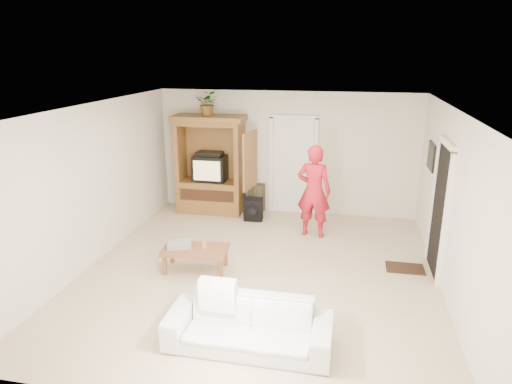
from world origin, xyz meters
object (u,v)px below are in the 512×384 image
Objects in this scene: coffee_table at (195,251)px; man at (314,191)px; sofa at (249,325)px; armoire at (211,171)px.

man is at bearing 41.31° from coffee_table.
man is 0.90× the size of sofa.
sofa reaches higher than coffee_table.
armoire reaches higher than man.
armoire is 1.19× the size of man.
armoire is at bearing 95.65° from coffee_table.
sofa is 2.17m from coffee_table.
man is (2.28, -0.94, -0.03)m from armoire.
coffee_table is (0.56, -2.79, -0.57)m from armoire.
coffee_table is (-1.27, 1.77, 0.05)m from sofa.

